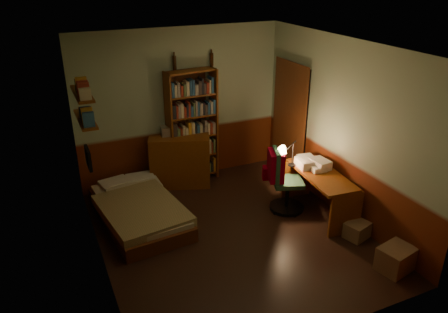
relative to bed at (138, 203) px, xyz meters
name	(u,v)px	position (x,y,z in m)	size (l,w,h in m)	color
floor	(231,235)	(1.08, -0.92, -0.29)	(3.50, 4.00, 0.02)	black
ceiling	(233,46)	(1.08, -0.92, 2.33)	(3.50, 4.00, 0.02)	silver
wall_back	(181,107)	(1.08, 1.09, 1.02)	(3.50, 0.02, 2.60)	#90A382
wall_left	(92,175)	(-0.68, -0.92, 1.02)	(0.02, 4.00, 2.60)	#90A382
wall_right	(342,130)	(2.84, -0.92, 1.02)	(0.02, 4.00, 2.60)	#90A382
wall_front	(327,229)	(1.08, -2.93, 1.02)	(3.50, 0.02, 2.60)	#90A382
doorway	(290,122)	(2.80, 0.38, 0.72)	(0.06, 0.90, 2.00)	black
door_trim	(289,123)	(2.76, 0.38, 0.72)	(0.02, 0.98, 2.08)	#46210D
bed	(138,203)	(0.00, 0.00, 0.00)	(0.99, 1.86, 0.55)	olive
dresser	(180,160)	(0.94, 0.85, 0.16)	(0.99, 0.50, 0.88)	#622E0C
mini_stereo	(169,130)	(0.82, 0.97, 0.68)	(0.28, 0.21, 0.15)	#B2B2B7
bookshelf	(192,127)	(1.21, 0.93, 0.69)	(0.83, 0.26, 1.94)	#622E0C
bottle_left	(174,63)	(0.98, 1.04, 1.77)	(0.06, 0.06, 0.22)	black
bottle_right	(212,60)	(1.62, 1.04, 1.77)	(0.06, 0.06, 0.22)	black
desk	(319,194)	(2.52, -0.95, 0.06)	(0.52, 1.27, 0.68)	#622E0C
paper_stack	(308,161)	(2.49, -0.62, 0.47)	(0.24, 0.32, 0.13)	silver
desk_lamp	(293,148)	(2.27, -0.53, 0.69)	(0.17, 0.17, 0.56)	black
office_chair	(288,176)	(2.15, -0.64, 0.29)	(0.56, 0.50, 1.13)	#274C32
red_jacket	(286,135)	(1.91, -0.89, 1.08)	(0.21, 0.38, 0.45)	#97011A
wall_shelf_lower	(85,119)	(-0.56, 0.18, 1.32)	(0.20, 0.90, 0.03)	#622E0C
wall_shelf_upper	(82,94)	(-0.56, 0.18, 1.67)	(0.20, 0.90, 0.03)	#622E0C
framed_picture	(88,158)	(-0.64, -0.32, 0.97)	(0.04, 0.32, 0.26)	black
cardboard_box_a	(396,259)	(2.61, -2.44, -0.12)	(0.42, 0.33, 0.31)	brown
cardboard_box_b	(357,230)	(2.64, -1.70, -0.16)	(0.32, 0.26, 0.23)	brown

